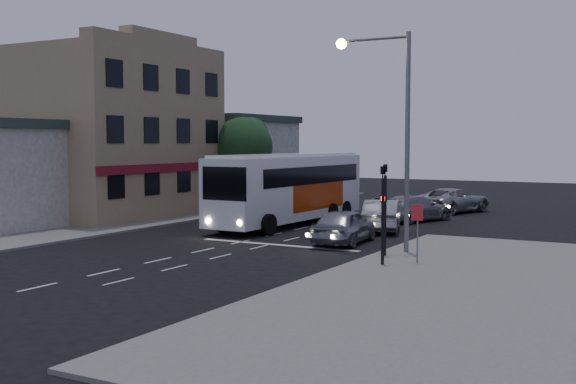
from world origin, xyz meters
The scene contains 16 objects.
ground centered at (0.00, 0.00, 0.00)m, with size 120.00×120.00×0.00m, color black.
sidewalk_near centered at (13.00, -4.00, 0.06)m, with size 12.00×24.00×0.12m, color slate.
sidewalk_far centered at (-13.00, 8.00, 0.06)m, with size 12.00×50.00×0.12m, color slate.
road_markings centered at (1.29, 3.31, 0.00)m, with size 8.00×30.55×0.01m.
tour_bus centered at (-1.39, 9.12, 2.15)m, with size 3.10×13.04×3.99m.
car_suv centered at (4.43, 3.80, 0.82)m, with size 1.93×4.80×1.63m, color gray.
car_sedan_a centered at (4.22, 8.98, 0.82)m, with size 1.74×4.98×1.64m, color #98979E.
car_sedan_b centered at (4.15, 14.25, 0.77)m, with size 2.15×5.28×1.53m, color gray.
car_sedan_c centered at (4.62, 20.58, 0.80)m, with size 2.67×5.79×1.61m, color #9E9FA5.
traffic_signal_main centered at (7.60, 0.78, 2.42)m, with size 0.25×0.35×4.10m.
traffic_signal_side centered at (8.30, -1.20, 2.42)m, with size 0.18×0.15×4.10m.
regulatory_sign centered at (9.30, -0.24, 1.60)m, with size 0.45×0.12×2.20m.
streetlight centered at (7.34, 2.20, 5.73)m, with size 3.32×0.44×9.00m.
main_building centered at (-13.96, 8.00, 5.16)m, with size 10.12×12.00×11.00m.
low_building_north centered at (-13.50, 20.00, 3.39)m, with size 9.40×9.40×6.50m.
street_tree centered at (-8.21, 15.02, 4.50)m, with size 4.00×4.00×6.20m.
Camera 1 is at (18.11, -26.03, 4.66)m, focal length 45.00 mm.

